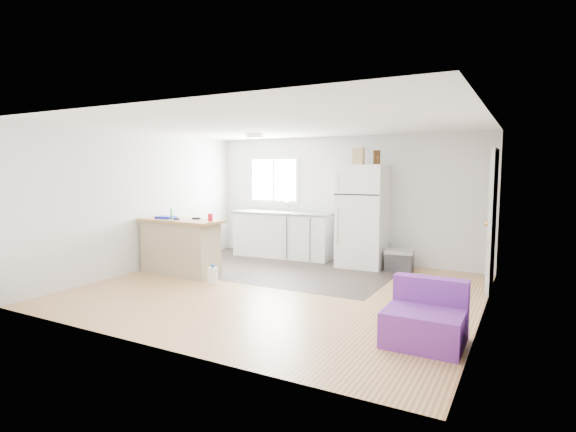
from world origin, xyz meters
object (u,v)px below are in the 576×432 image
Objects in this scene: kitchen_cabinets at (283,234)px; peninsula at (180,246)px; cleaner_jug at (213,275)px; cardboard_box at (358,156)px; purple_seat at (426,320)px; cooler at (399,260)px; mop at (168,261)px; bottle_left at (375,158)px; bottle_right at (378,157)px; refrigerator at (363,216)px; blue_tray at (166,217)px; red_cup at (210,217)px.

kitchen_cabinets reaches higher than peninsula.
cardboard_box is at bearing 38.64° from cleaner_jug.
cleaner_jug is at bearing 165.78° from purple_seat.
cooler is 3.98m from mop.
bottle_left is 1.00× the size of bottle_right.
bottle_left is at bearing 3.57° from cardboard_box.
kitchen_cabinets is 2.28m from peninsula.
cooler is 1.97m from cardboard_box.
mop reaches higher than cleaner_jug.
kitchen_cabinets is 1.85× the size of mop.
cardboard_box is (-0.78, 0.00, 1.81)m from cooler.
kitchen_cabinets is 4.16× the size of cooler.
purple_seat is (1.08, -3.11, 0.04)m from cooler.
kitchen_cabinets is at bearing 72.26° from peninsula.
bottle_left is at bearing 5.28° from mop.
bottle_right is (1.89, 2.27, 1.84)m from cleaner_jug.
mop reaches higher than purple_seat.
kitchen_cabinets is 1.76m from refrigerator.
bottle_right reaches higher than refrigerator.
bottle_right reaches higher than peninsula.
cardboard_box is at bearing 36.54° from blue_tray.
peninsula is 12.92× the size of red_cup.
cardboard_box reaches higher than cooler.
red_cup is 0.48× the size of bottle_left.
kitchen_cabinets is 2.49m from bottle_right.
purple_seat is (1.78, -3.18, -0.69)m from refrigerator.
kitchen_cabinets is 2.43m from cleaner_jug.
bottle_left is (2.73, 2.00, 1.50)m from peninsula.
kitchen_cabinets is at bearing 175.50° from refrigerator.
cardboard_box reaches higher than bottle_left.
cardboard_box is at bearing -177.80° from bottle_right.
bottle_right is (1.98, -0.14, 1.51)m from kitchen_cabinets.
refrigerator reaches higher than cleaner_jug.
cleaner_jug is 0.95m from red_cup.
red_cup reaches higher than cleaner_jug.
cleaner_jug is at bearing -11.79° from blue_tray.
cooler is 4.20× the size of red_cup.
bottle_left reaches higher than cooler.
bottle_right is (2.96, 2.11, 1.74)m from mop.
blue_tray is at bearing -177.16° from red_cup.
bottle_right reaches higher than kitchen_cabinets.
cardboard_box is at bearing 120.86° from purple_seat.
blue_tray is at bearing 151.04° from cleaner_jug.
refrigerator is 2.42× the size of purple_seat.
refrigerator is 3.67× the size of cooler.
cleaner_jug is 1.02× the size of cardboard_box.
cardboard_box is (1.53, 2.25, 1.87)m from cleaner_jug.
blue_tray is (-2.79, -2.08, 0.03)m from refrigerator.
cardboard_box is at bearing -176.43° from bottle_left.
kitchen_cabinets is at bearing 172.61° from cooler.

